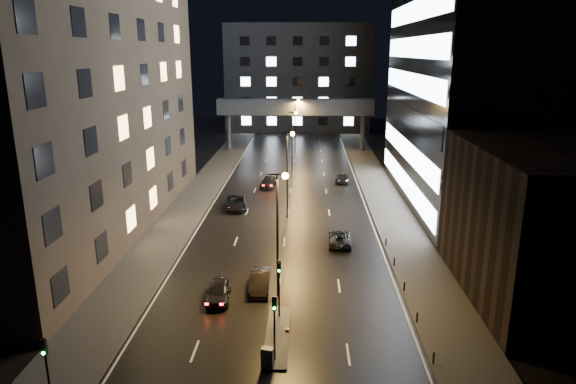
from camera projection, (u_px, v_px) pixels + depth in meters
The scene contains 25 objects.
ground at pixel (290, 191), 71.83m from camera, with size 160.00×160.00×0.00m, color black.
sidewalk_left at pixel (194, 199), 67.43m from camera, with size 5.00×110.00×0.15m, color #383533.
sidewalk_right at pixel (385, 201), 66.56m from camera, with size 5.00×110.00×0.15m, color #383533.
building_left at pixel (64, 40), 51.87m from camera, with size 15.00×48.00×40.00m, color #2D2319.
building_right_low at pixel (536, 224), 39.68m from camera, with size 10.00×18.00×12.00m, color black.
building_right_glass at pixel (499, 20), 61.11m from camera, with size 20.00×36.00×45.00m, color black.
building_far at pixel (298, 78), 124.36m from camera, with size 34.00×14.00×25.00m, color #333335.
skybridge at pixel (295, 108), 98.50m from camera, with size 30.00×3.00×10.00m.
median_island at pixel (277, 335), 35.20m from camera, with size 1.60×8.00×0.15m, color #383533.
traffic_signal_near at pixel (279, 279), 36.80m from camera, with size 0.28×0.34×4.40m.
traffic_signal_far at pixel (274, 318), 31.50m from camera, with size 0.28×0.34×4.40m.
traffic_signal_corner at pixel (46, 364), 27.14m from camera, with size 0.28×0.34×4.40m.
bollard_row at pixel (410, 302), 39.09m from camera, with size 0.12×25.12×0.90m.
streetlight_near at pixel (280, 219), 39.27m from camera, with size 1.45×0.50×10.15m.
streetlight_mid_a at pixel (289, 163), 58.54m from camera, with size 1.45×0.50×10.15m.
streetlight_mid_b at pixel (293, 135), 77.80m from camera, with size 1.45×0.50×10.15m.
streetlight_far at pixel (296, 119), 97.06m from camera, with size 1.45×0.50×10.15m.
car_away_a at pixel (219, 291), 40.19m from camera, with size 1.76×4.36×1.49m, color black.
car_away_b at pixel (260, 281), 41.89m from camera, with size 1.60×4.59×1.51m, color black.
car_away_c at pixel (237, 203), 63.46m from camera, with size 2.48×5.39×1.50m, color black.
car_away_d at pixel (268, 182), 73.71m from camera, with size 1.93×4.75×1.38m, color black.
car_toward_a at pixel (340, 238), 51.79m from camera, with size 2.21×4.79×1.33m, color black.
car_toward_b at pixel (342, 177), 76.50m from camera, with size 1.93×4.76×1.38m, color black.
utility_cabinet at pixel (267, 357), 31.47m from camera, with size 0.74×0.46×1.26m, color #555457.
cone_a at pixel (287, 330), 35.55m from camera, with size 0.40×0.40×0.55m, color #D9430B.
Camera 1 is at (2.16, -29.25, 18.96)m, focal length 32.00 mm.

